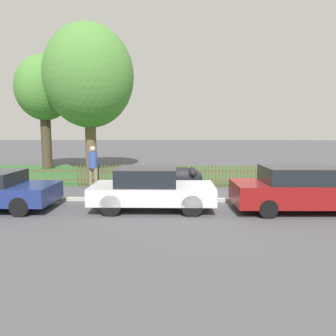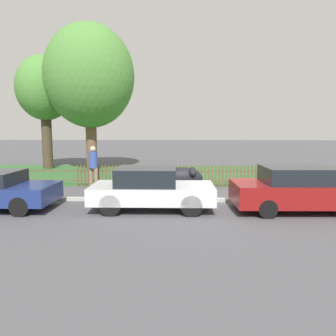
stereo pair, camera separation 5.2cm
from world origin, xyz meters
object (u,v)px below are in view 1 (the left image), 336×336
at_px(tree_nearest_kerb, 44,89).
at_px(tree_behind_motorcycle, 89,77).
at_px(covered_motorcycle, 183,178).
at_px(pedestrian_by_lamp, 93,165).
at_px(parked_car_black_saloon, 151,188).
at_px(parked_car_navy_estate, 303,189).

distance_m(tree_nearest_kerb, tree_behind_motorcycle, 3.36).
relative_size(covered_motorcycle, pedestrian_by_lamp, 0.95).
bearing_deg(tree_nearest_kerb, tree_behind_motorcycle, -16.87).
height_order(covered_motorcycle, tree_behind_motorcycle, tree_behind_motorcycle).
bearing_deg(parked_car_black_saloon, parked_car_navy_estate, -1.48).
distance_m(parked_car_navy_estate, tree_behind_motorcycle, 14.31).
bearing_deg(pedestrian_by_lamp, covered_motorcycle, -1.01).
bearing_deg(tree_nearest_kerb, parked_car_navy_estate, -40.26).
height_order(parked_car_black_saloon, pedestrian_by_lamp, pedestrian_by_lamp).
bearing_deg(parked_car_black_saloon, pedestrian_by_lamp, 126.92).
height_order(parked_car_black_saloon, parked_car_navy_estate, parked_car_navy_estate).
bearing_deg(tree_behind_motorcycle, tree_nearest_kerb, 163.13).
bearing_deg(covered_motorcycle, tree_behind_motorcycle, 123.30).
bearing_deg(parked_car_navy_estate, tree_nearest_kerb, 138.22).
bearing_deg(parked_car_black_saloon, covered_motorcycle, 64.97).
bearing_deg(parked_car_navy_estate, tree_behind_motorcycle, 132.62).
bearing_deg(covered_motorcycle, parked_car_black_saloon, -118.89).
height_order(parked_car_black_saloon, tree_behind_motorcycle, tree_behind_motorcycle).
height_order(parked_car_navy_estate, pedestrian_by_lamp, pedestrian_by_lamp).
relative_size(tree_nearest_kerb, pedestrian_by_lamp, 3.90).
height_order(tree_nearest_kerb, pedestrian_by_lamp, tree_nearest_kerb).
distance_m(parked_car_black_saloon, tree_nearest_kerb, 13.71).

